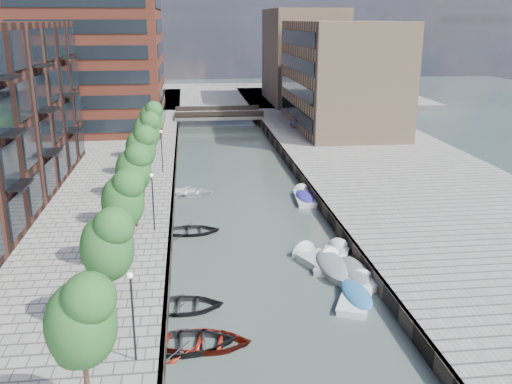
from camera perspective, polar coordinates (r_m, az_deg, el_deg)
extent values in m
plane|color=#38473F|center=(56.36, -1.91, 1.23)|extent=(300.00, 300.00, 0.00)
cube|color=gray|center=(59.69, 13.58, 2.15)|extent=(20.00, 140.00, 1.00)
cube|color=#332823|center=(56.06, -8.14, 1.51)|extent=(0.25, 140.00, 1.00)
cube|color=#332823|center=(57.04, 4.20, 1.90)|extent=(0.25, 140.00, 1.00)
cube|color=gray|center=(115.11, -4.55, 9.48)|extent=(80.00, 40.00, 1.00)
cube|color=brown|center=(80.06, -16.47, 16.79)|extent=(18.00, 18.00, 30.00)
cube|color=tan|center=(79.14, 8.45, 11.48)|extent=(12.00, 25.00, 14.00)
cube|color=tan|center=(104.32, 4.69, 13.41)|extent=(12.00, 20.00, 16.00)
cube|color=gray|center=(87.31, -3.77, 7.68)|extent=(13.00, 6.00, 0.60)
cube|color=#332823|center=(84.46, -3.67, 7.78)|extent=(13.00, 0.40, 0.80)
cube|color=#332823|center=(89.98, -3.87, 8.33)|extent=(13.00, 0.40, 0.80)
ellipsoid|color=#215923|center=(20.96, -17.15, -11.98)|extent=(2.50, 2.50, 3.25)
cylinder|color=#382619|center=(28.33, -14.27, -10.05)|extent=(0.20, 0.20, 3.20)
ellipsoid|color=#215923|center=(27.23, -14.68, -4.92)|extent=(2.50, 2.50, 3.25)
cylinder|color=#382619|center=(34.68, -12.89, -4.84)|extent=(0.20, 0.20, 3.20)
ellipsoid|color=#215923|center=(33.79, -13.19, -0.54)|extent=(2.50, 2.50, 3.25)
cylinder|color=#382619|center=(41.24, -11.95, -1.27)|extent=(0.20, 0.20, 3.20)
ellipsoid|color=#215923|center=(40.49, -12.18, 2.40)|extent=(2.50, 2.50, 3.25)
cylinder|color=#382619|center=(47.93, -11.28, 1.32)|extent=(0.20, 0.20, 3.20)
ellipsoid|color=#215923|center=(47.29, -11.47, 4.50)|extent=(2.50, 2.50, 3.25)
cylinder|color=#382619|center=(54.69, -10.77, 3.27)|extent=(0.20, 0.20, 3.20)
ellipsoid|color=#215923|center=(54.13, -10.93, 6.07)|extent=(2.50, 2.50, 3.25)
cylinder|color=#382619|center=(61.51, -10.37, 4.78)|extent=(0.20, 0.20, 3.20)
ellipsoid|color=#215923|center=(61.01, -10.51, 7.29)|extent=(2.50, 2.50, 3.25)
cylinder|color=black|center=(25.35, -12.18, -12.25)|extent=(0.10, 0.10, 4.00)
sphere|color=#FFF2CC|center=(24.45, -12.47, -8.15)|extent=(0.24, 0.24, 0.24)
cylinder|color=black|center=(40.07, -10.25, -1.11)|extent=(0.10, 0.10, 4.00)
sphere|color=#FFF2CC|center=(39.50, -10.40, 1.65)|extent=(0.24, 0.24, 0.24)
cylinder|color=black|center=(55.50, -9.39, 3.96)|extent=(0.10, 0.10, 4.00)
sphere|color=#FFF2CC|center=(55.09, -9.49, 5.99)|extent=(0.24, 0.24, 0.24)
imported|color=#242326|center=(28.66, -6.88, -15.24)|extent=(4.99, 3.66, 1.00)
imported|color=black|center=(32.00, -7.26, -11.59)|extent=(4.58, 3.34, 0.93)
imported|color=maroon|center=(28.70, -5.15, -15.12)|extent=(5.05, 3.94, 0.95)
imported|color=white|center=(51.85, -6.74, -0.28)|extent=(4.87, 3.78, 0.93)
imported|color=black|center=(42.58, -6.46, -4.13)|extent=(4.27, 3.08, 0.88)
cube|color=white|center=(33.13, 9.98, -10.59)|extent=(3.15, 4.49, 0.60)
cube|color=white|center=(32.98, 10.01, -10.09)|extent=(3.26, 4.60, 0.09)
cone|color=white|center=(34.99, 10.46, -8.98)|extent=(1.76, 1.39, 1.56)
ellipsoid|color=#22629E|center=(32.96, 10.01, -10.02)|extent=(2.92, 4.12, 0.51)
cube|color=white|center=(35.95, 9.80, -8.28)|extent=(3.20, 4.89, 0.65)
cube|color=white|center=(35.80, 9.83, -7.78)|extent=(3.31, 5.01, 0.10)
cone|color=white|center=(37.60, 7.69, -6.94)|extent=(1.90, 1.44, 1.69)
ellipsoid|color=slate|center=(35.78, 9.83, -7.70)|extent=(2.97, 4.48, 0.56)
cube|color=#B1B0AE|center=(37.46, 7.61, -7.12)|extent=(3.16, 4.54, 0.60)
cube|color=#B1B0AE|center=(37.33, 7.63, -6.66)|extent=(3.26, 4.65, 0.09)
cone|color=#B1B0AE|center=(39.38, 8.13, -5.84)|extent=(1.78, 1.40, 1.58)
cube|color=#B8B8B6|center=(49.92, 4.90, -0.85)|extent=(1.82, 4.29, 0.59)
cube|color=#B8B8B6|center=(49.83, 4.91, -0.49)|extent=(1.90, 4.39, 0.09)
cone|color=#B8B8B6|center=(51.90, 4.59, -0.09)|extent=(1.60, 0.92, 1.55)
ellipsoid|color=navy|center=(49.81, 4.91, -0.44)|extent=(1.71, 3.92, 0.51)
cube|color=#B5B5B3|center=(36.41, 7.59, -7.83)|extent=(3.80, 5.42, 0.72)
cube|color=#B5B5B3|center=(36.25, 7.61, -7.28)|extent=(3.92, 5.56, 0.11)
cone|color=#B5B5B3|center=(38.22, 5.22, -6.42)|extent=(2.13, 1.68, 1.88)
ellipsoid|color=slate|center=(36.23, 7.61, -7.20)|extent=(3.51, 4.97, 0.62)
imported|color=#9D9FA2|center=(77.98, 4.49, 6.85)|extent=(2.78, 4.38, 1.39)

